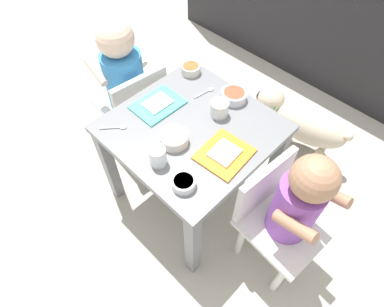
# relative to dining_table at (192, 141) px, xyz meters

# --- Properties ---
(ground_plane) EXTENTS (7.00, 7.00, 0.00)m
(ground_plane) POSITION_rel_dining_table_xyz_m (0.00, 0.00, -0.39)
(ground_plane) COLOR #B2ADA3
(dining_table) EXTENTS (0.56, 0.56, 0.47)m
(dining_table) POSITION_rel_dining_table_xyz_m (0.00, 0.00, 0.00)
(dining_table) COLOR slate
(dining_table) RESTS_ON ground
(seated_child_left) EXTENTS (0.31, 0.31, 0.69)m
(seated_child_left) POSITION_rel_dining_table_xyz_m (-0.44, 0.03, 0.05)
(seated_child_left) COLOR silver
(seated_child_left) RESTS_ON ground
(seated_child_right) EXTENTS (0.30, 0.30, 0.67)m
(seated_child_right) POSITION_rel_dining_table_xyz_m (0.44, 0.02, 0.03)
(seated_child_right) COLOR silver
(seated_child_right) RESTS_ON ground
(dog) EXTENTS (0.49, 0.24, 0.31)m
(dog) POSITION_rel_dining_table_xyz_m (0.19, 0.58, -0.19)
(dog) COLOR beige
(dog) RESTS_ON ground
(food_tray_left) EXTENTS (0.15, 0.19, 0.02)m
(food_tray_left) POSITION_rel_dining_table_xyz_m (-0.17, -0.02, 0.09)
(food_tray_left) COLOR #4CC6BC
(food_tray_left) RESTS_ON dining_table
(food_tray_right) EXTENTS (0.17, 0.19, 0.02)m
(food_tray_right) POSITION_rel_dining_table_xyz_m (0.17, -0.02, 0.09)
(food_tray_right) COLOR orange
(food_tray_right) RESTS_ON dining_table
(water_cup_left) EXTENTS (0.06, 0.06, 0.07)m
(water_cup_left) POSITION_rel_dining_table_xyz_m (0.04, -0.20, 0.12)
(water_cup_left) COLOR white
(water_cup_left) RESTS_ON dining_table
(water_cup_right) EXTENTS (0.07, 0.07, 0.06)m
(water_cup_right) POSITION_rel_dining_table_xyz_m (0.03, 0.12, 0.11)
(water_cup_right) COLOR white
(water_cup_right) RESTS_ON dining_table
(cereal_bowl_left_side) EXTENTS (0.10, 0.10, 0.04)m
(cereal_bowl_left_side) POSITION_rel_dining_table_xyz_m (0.01, -0.10, 0.11)
(cereal_bowl_left_side) COLOR silver
(cereal_bowl_left_side) RESTS_ON dining_table
(veggie_bowl_far) EXTENTS (0.08, 0.08, 0.04)m
(veggie_bowl_far) POSITION_rel_dining_table_xyz_m (-0.22, 0.22, 0.10)
(veggie_bowl_far) COLOR silver
(veggie_bowl_far) RESTS_ON dining_table
(veggie_bowl_near) EXTENTS (0.10, 0.10, 0.04)m
(veggie_bowl_near) POSITION_rel_dining_table_xyz_m (0.02, 0.22, 0.10)
(veggie_bowl_near) COLOR white
(veggie_bowl_near) RESTS_ON dining_table
(cereal_bowl_right_side) EXTENTS (0.08, 0.08, 0.03)m
(cereal_bowl_right_side) POSITION_rel_dining_table_xyz_m (0.16, -0.20, 0.10)
(cereal_bowl_right_side) COLOR white
(cereal_bowl_right_side) RESTS_ON dining_table
(spoon_by_left_tray) EXTENTS (0.07, 0.08, 0.01)m
(spoon_by_left_tray) POSITION_rel_dining_table_xyz_m (-0.19, -0.20, 0.09)
(spoon_by_left_tray) COLOR silver
(spoon_by_left_tray) RESTS_ON dining_table
(spoon_by_right_tray) EXTENTS (0.03, 0.10, 0.01)m
(spoon_by_right_tray) POSITION_rel_dining_table_xyz_m (-0.09, 0.17, 0.09)
(spoon_by_right_tray) COLOR silver
(spoon_by_right_tray) RESTS_ON dining_table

